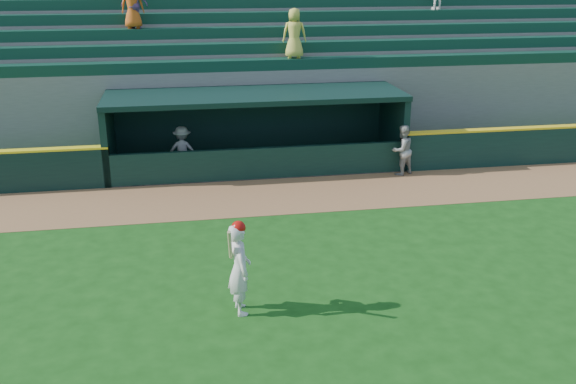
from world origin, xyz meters
The scene contains 7 objects.
ground centered at (0.00, 0.00, 0.00)m, with size 120.00×120.00×0.00m, color #144411.
warning_track centered at (0.00, 4.90, 0.01)m, with size 40.00×3.00×0.01m, color brown.
dugout_player_front centered at (4.42, 6.22, 0.79)m, with size 0.77×0.60×1.58m, color #9C9C97.
dugout_player_inside centered at (-2.36, 7.49, 0.76)m, with size 0.98×0.57×1.52m, color gray.
dugout centered at (0.00, 8.00, 1.36)m, with size 9.40×2.80×2.46m.
stands centered at (-0.01, 12.57, 2.39)m, with size 34.50×6.26×7.45m.
batter_at_plate centered at (-1.44, -1.37, 0.94)m, with size 0.52×0.84×1.89m.
Camera 1 is at (-2.38, -12.22, 6.34)m, focal length 40.00 mm.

